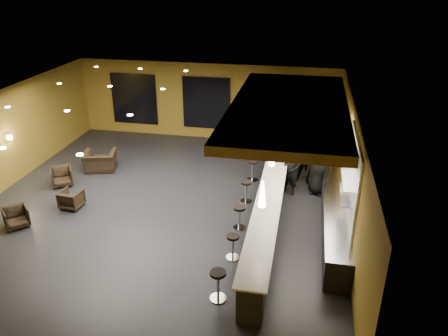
% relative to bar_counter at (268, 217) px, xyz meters
% --- Properties ---
extents(floor, '(12.00, 13.00, 0.10)m').
position_rel_bar_counter_xyz_m(floor, '(-3.65, 1.00, -0.55)').
color(floor, black).
rests_on(floor, ground).
extents(ceiling, '(12.00, 13.00, 0.10)m').
position_rel_bar_counter_xyz_m(ceiling, '(-3.65, 1.00, 3.05)').
color(ceiling, black).
extents(wall_back, '(12.00, 0.10, 3.50)m').
position_rel_bar_counter_xyz_m(wall_back, '(-3.65, 7.55, 1.25)').
color(wall_back, olive).
rests_on(wall_back, floor).
extents(wall_front, '(12.00, 0.10, 3.50)m').
position_rel_bar_counter_xyz_m(wall_front, '(-3.65, -5.55, 1.25)').
color(wall_front, olive).
rests_on(wall_front, floor).
extents(wall_right, '(0.10, 13.00, 3.50)m').
position_rel_bar_counter_xyz_m(wall_right, '(2.40, 1.00, 1.25)').
color(wall_right, olive).
rests_on(wall_right, floor).
extents(wood_soffit, '(3.60, 8.00, 0.28)m').
position_rel_bar_counter_xyz_m(wood_soffit, '(0.35, 2.00, 2.86)').
color(wood_soffit, olive).
rests_on(wood_soffit, ceiling).
extents(window_left, '(2.20, 0.06, 2.40)m').
position_rel_bar_counter_xyz_m(window_left, '(-7.15, 7.44, 1.20)').
color(window_left, black).
rests_on(window_left, wall_back).
extents(window_center, '(2.20, 0.06, 2.40)m').
position_rel_bar_counter_xyz_m(window_center, '(-3.65, 7.44, 1.20)').
color(window_center, black).
rests_on(window_center, wall_back).
extents(window_right, '(2.20, 0.06, 2.40)m').
position_rel_bar_counter_xyz_m(window_right, '(-0.65, 7.44, 1.20)').
color(window_right, black).
rests_on(window_right, wall_back).
extents(tile_backsplash, '(0.06, 3.20, 2.40)m').
position_rel_bar_counter_xyz_m(tile_backsplash, '(2.31, 0.00, 1.50)').
color(tile_backsplash, white).
rests_on(tile_backsplash, wall_right).
extents(bar_counter, '(0.60, 8.00, 1.00)m').
position_rel_bar_counter_xyz_m(bar_counter, '(0.00, 0.00, 0.00)').
color(bar_counter, black).
rests_on(bar_counter, floor).
extents(bar_top, '(0.78, 8.10, 0.05)m').
position_rel_bar_counter_xyz_m(bar_top, '(0.00, 0.00, 0.52)').
color(bar_top, silver).
rests_on(bar_top, bar_counter).
extents(prep_counter, '(0.70, 6.00, 0.86)m').
position_rel_bar_counter_xyz_m(prep_counter, '(2.00, 0.50, -0.07)').
color(prep_counter, black).
rests_on(prep_counter, floor).
extents(prep_top, '(0.72, 6.00, 0.03)m').
position_rel_bar_counter_xyz_m(prep_top, '(2.00, 0.50, 0.39)').
color(prep_top, silver).
rests_on(prep_top, prep_counter).
extents(wall_shelf_lower, '(0.30, 1.50, 0.03)m').
position_rel_bar_counter_xyz_m(wall_shelf_lower, '(2.17, -0.20, 1.10)').
color(wall_shelf_lower, silver).
rests_on(wall_shelf_lower, wall_right).
extents(wall_shelf_upper, '(0.30, 1.50, 0.03)m').
position_rel_bar_counter_xyz_m(wall_shelf_upper, '(2.17, -0.20, 1.55)').
color(wall_shelf_upper, silver).
rests_on(wall_shelf_upper, wall_right).
extents(column, '(0.60, 0.60, 3.50)m').
position_rel_bar_counter_xyz_m(column, '(0.00, 4.60, 1.25)').
color(column, olive).
rests_on(column, floor).
extents(wall_sconce, '(0.22, 0.22, 0.22)m').
position_rel_bar_counter_xyz_m(wall_sconce, '(-9.53, 1.50, 1.30)').
color(wall_sconce, '#FFE5B2').
rests_on(wall_sconce, wall_left).
extents(pendant_0, '(0.20, 0.20, 0.70)m').
position_rel_bar_counter_xyz_m(pendant_0, '(0.00, -2.00, 1.85)').
color(pendant_0, white).
rests_on(pendant_0, wood_soffit).
extents(pendant_1, '(0.20, 0.20, 0.70)m').
position_rel_bar_counter_xyz_m(pendant_1, '(0.00, 0.50, 1.85)').
color(pendant_1, white).
rests_on(pendant_1, wood_soffit).
extents(pendant_2, '(0.20, 0.20, 0.70)m').
position_rel_bar_counter_xyz_m(pendant_2, '(0.00, 3.00, 1.85)').
color(pendant_2, white).
rests_on(pendant_2, wood_soffit).
extents(staff_a, '(0.70, 0.56, 1.69)m').
position_rel_bar_counter_xyz_m(staff_a, '(0.51, 2.59, 0.35)').
color(staff_a, black).
rests_on(staff_a, floor).
extents(staff_b, '(1.05, 0.92, 1.82)m').
position_rel_bar_counter_xyz_m(staff_b, '(1.00, 3.50, 0.41)').
color(staff_b, black).
rests_on(staff_b, floor).
extents(staff_c, '(1.03, 0.79, 1.88)m').
position_rel_bar_counter_xyz_m(staff_c, '(1.50, 2.80, 0.44)').
color(staff_c, black).
rests_on(staff_c, floor).
extents(armchair_a, '(0.99, 0.99, 0.64)m').
position_rel_bar_counter_xyz_m(armchair_a, '(-7.70, -1.25, -0.18)').
color(armchair_a, black).
rests_on(armchair_a, floor).
extents(armchair_b, '(0.72, 0.74, 0.63)m').
position_rel_bar_counter_xyz_m(armchair_b, '(-6.61, 0.17, -0.19)').
color(armchair_b, black).
rests_on(armchair_b, floor).
extents(armchair_c, '(1.02, 1.03, 0.68)m').
position_rel_bar_counter_xyz_m(armchair_c, '(-7.79, 1.62, -0.16)').
color(armchair_c, black).
rests_on(armchair_c, floor).
extents(armchair_d, '(1.44, 1.33, 0.78)m').
position_rel_bar_counter_xyz_m(armchair_d, '(-6.97, 3.11, -0.11)').
color(armchair_d, black).
rests_on(armchair_d, floor).
extents(bar_stool_0, '(0.41, 0.41, 0.82)m').
position_rel_bar_counter_xyz_m(bar_stool_0, '(-0.86, -3.26, 0.02)').
color(bar_stool_0, silver).
rests_on(bar_stool_0, floor).
extents(bar_stool_1, '(0.37, 0.37, 0.73)m').
position_rel_bar_counter_xyz_m(bar_stool_1, '(-0.80, -1.56, -0.03)').
color(bar_stool_1, silver).
rests_on(bar_stool_1, floor).
extents(bar_stool_2, '(0.38, 0.38, 0.76)m').
position_rel_bar_counter_xyz_m(bar_stool_2, '(-0.87, -0.02, -0.01)').
color(bar_stool_2, silver).
rests_on(bar_stool_2, floor).
extents(bar_stool_3, '(0.39, 0.39, 0.78)m').
position_rel_bar_counter_xyz_m(bar_stool_3, '(-0.91, 1.69, -0.00)').
color(bar_stool_3, silver).
rests_on(bar_stool_3, floor).
extents(bar_stool_4, '(0.42, 0.42, 0.83)m').
position_rel_bar_counter_xyz_m(bar_stool_4, '(-0.92, 3.37, 0.03)').
color(bar_stool_4, silver).
rests_on(bar_stool_4, floor).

